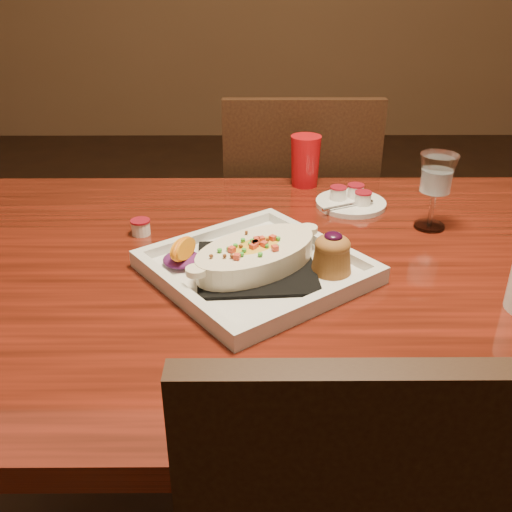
{
  "coord_description": "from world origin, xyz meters",
  "views": [
    {
      "loc": [
        -0.13,
        -0.88,
        1.23
      ],
      "look_at": [
        -0.12,
        -0.0,
        0.77
      ],
      "focal_mm": 40.0,
      "sensor_mm": 36.0,
      "label": 1
    }
  ],
  "objects_px": {
    "table": "(321,311)",
    "red_tumbler": "(305,161)",
    "saucer": "(351,201)",
    "plate": "(261,261)",
    "chair_far": "(295,235)",
    "goblet": "(436,178)"
  },
  "relations": [
    {
      "from": "table",
      "to": "saucer",
      "type": "height_order",
      "value": "saucer"
    },
    {
      "from": "plate",
      "to": "red_tumbler",
      "type": "height_order",
      "value": "red_tumbler"
    },
    {
      "from": "red_tumbler",
      "to": "table",
      "type": "bearing_deg",
      "value": -89.69
    },
    {
      "from": "plate",
      "to": "saucer",
      "type": "relative_size",
      "value": 2.9
    },
    {
      "from": "table",
      "to": "saucer",
      "type": "relative_size",
      "value": 9.82
    },
    {
      "from": "table",
      "to": "red_tumbler",
      "type": "height_order",
      "value": "red_tumbler"
    },
    {
      "from": "red_tumbler",
      "to": "saucer",
      "type": "bearing_deg",
      "value": -54.68
    },
    {
      "from": "goblet",
      "to": "red_tumbler",
      "type": "bearing_deg",
      "value": 133.67
    },
    {
      "from": "saucer",
      "to": "red_tumbler",
      "type": "distance_m",
      "value": 0.16
    },
    {
      "from": "plate",
      "to": "goblet",
      "type": "distance_m",
      "value": 0.4
    },
    {
      "from": "plate",
      "to": "saucer",
      "type": "xyz_separation_m",
      "value": [
        0.2,
        0.31,
        -0.02
      ]
    },
    {
      "from": "plate",
      "to": "goblet",
      "type": "bearing_deg",
      "value": -7.8
    },
    {
      "from": "chair_far",
      "to": "saucer",
      "type": "bearing_deg",
      "value": 103.92
    },
    {
      "from": "chair_far",
      "to": "red_tumbler",
      "type": "relative_size",
      "value": 7.81
    },
    {
      "from": "goblet",
      "to": "red_tumbler",
      "type": "height_order",
      "value": "goblet"
    },
    {
      "from": "chair_far",
      "to": "table",
      "type": "bearing_deg",
      "value": 90.0
    },
    {
      "from": "goblet",
      "to": "saucer",
      "type": "distance_m",
      "value": 0.2
    },
    {
      "from": "red_tumbler",
      "to": "goblet",
      "type": "bearing_deg",
      "value": -46.33
    },
    {
      "from": "table",
      "to": "chair_far",
      "type": "distance_m",
      "value": 0.65
    },
    {
      "from": "red_tumbler",
      "to": "plate",
      "type": "bearing_deg",
      "value": -104.15
    },
    {
      "from": "goblet",
      "to": "saucer",
      "type": "height_order",
      "value": "goblet"
    },
    {
      "from": "table",
      "to": "saucer",
      "type": "bearing_deg",
      "value": 71.91
    }
  ]
}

